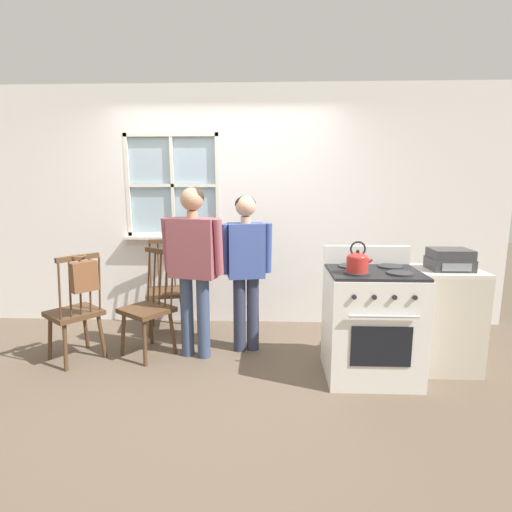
{
  "coord_description": "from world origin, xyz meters",
  "views": [
    {
      "loc": [
        0.53,
        -3.18,
        1.63
      ],
      "look_at": [
        0.4,
        0.27,
        1.0
      ],
      "focal_mm": 28.0,
      "sensor_mm": 36.0,
      "label": 1
    }
  ],
  "objects_px": {
    "handbag": "(84,276)",
    "stereo": "(450,260)",
    "stove": "(371,323)",
    "chair_center_cluster": "(167,291)",
    "kettle": "(357,261)",
    "person_elderly_left": "(193,256)",
    "person_teen_center": "(246,260)",
    "chair_near_wall": "(149,309)",
    "side_counter": "(443,319)",
    "potted_plant": "(180,231)",
    "chair_by_window": "(75,313)"
  },
  "relations": [
    {
      "from": "handbag",
      "to": "stereo",
      "type": "relative_size",
      "value": 0.9
    },
    {
      "from": "stove",
      "to": "handbag",
      "type": "bearing_deg",
      "value": 178.58
    },
    {
      "from": "chair_center_cluster",
      "to": "kettle",
      "type": "bearing_deg",
      "value": -43.25
    },
    {
      "from": "person_elderly_left",
      "to": "person_teen_center",
      "type": "xyz_separation_m",
      "value": [
        0.47,
        0.16,
        -0.07
      ]
    },
    {
      "from": "chair_near_wall",
      "to": "handbag",
      "type": "height_order",
      "value": "same"
    },
    {
      "from": "stove",
      "to": "chair_near_wall",
      "type": "bearing_deg",
      "value": 169.82
    },
    {
      "from": "kettle",
      "to": "handbag",
      "type": "height_order",
      "value": "kettle"
    },
    {
      "from": "chair_near_wall",
      "to": "chair_center_cluster",
      "type": "xyz_separation_m",
      "value": [
        0.01,
        0.64,
        0.0
      ]
    },
    {
      "from": "stove",
      "to": "side_counter",
      "type": "distance_m",
      "value": 0.7
    },
    {
      "from": "chair_center_cluster",
      "to": "stove",
      "type": "xyz_separation_m",
      "value": [
        2.0,
        -1.0,
        0.02
      ]
    },
    {
      "from": "chair_near_wall",
      "to": "kettle",
      "type": "height_order",
      "value": "kettle"
    },
    {
      "from": "potted_plant",
      "to": "handbag",
      "type": "bearing_deg",
      "value": -115.91
    },
    {
      "from": "side_counter",
      "to": "stereo",
      "type": "bearing_deg",
      "value": -90.0
    },
    {
      "from": "stove",
      "to": "potted_plant",
      "type": "height_order",
      "value": "potted_plant"
    },
    {
      "from": "chair_near_wall",
      "to": "kettle",
      "type": "xyz_separation_m",
      "value": [
        1.84,
        -0.49,
        0.57
      ]
    },
    {
      "from": "chair_center_cluster",
      "to": "stereo",
      "type": "height_order",
      "value": "stereo"
    },
    {
      "from": "person_elderly_left",
      "to": "kettle",
      "type": "height_order",
      "value": "person_elderly_left"
    },
    {
      "from": "person_teen_center",
      "to": "kettle",
      "type": "bearing_deg",
      "value": -46.06
    },
    {
      "from": "potted_plant",
      "to": "person_elderly_left",
      "type": "bearing_deg",
      "value": -70.08
    },
    {
      "from": "kettle",
      "to": "potted_plant",
      "type": "relative_size",
      "value": 1.02
    },
    {
      "from": "handbag",
      "to": "potted_plant",
      "type": "bearing_deg",
      "value": 64.09
    },
    {
      "from": "person_teen_center",
      "to": "stove",
      "type": "relative_size",
      "value": 1.4
    },
    {
      "from": "chair_center_cluster",
      "to": "stereo",
      "type": "distance_m",
      "value": 2.86
    },
    {
      "from": "chair_by_window",
      "to": "person_elderly_left",
      "type": "relative_size",
      "value": 0.64
    },
    {
      "from": "chair_center_cluster",
      "to": "potted_plant",
      "type": "xyz_separation_m",
      "value": [
        0.11,
        0.25,
        0.64
      ]
    },
    {
      "from": "stereo",
      "to": "chair_near_wall",
      "type": "bearing_deg",
      "value": 175.8
    },
    {
      "from": "potted_plant",
      "to": "handbag",
      "type": "xyz_separation_m",
      "value": [
        -0.58,
        -1.19,
        -0.25
      ]
    },
    {
      "from": "chair_by_window",
      "to": "kettle",
      "type": "height_order",
      "value": "kettle"
    },
    {
      "from": "kettle",
      "to": "side_counter",
      "type": "bearing_deg",
      "value": 20.48
    },
    {
      "from": "chair_by_window",
      "to": "side_counter",
      "type": "distance_m",
      "value": 3.33
    },
    {
      "from": "person_teen_center",
      "to": "kettle",
      "type": "distance_m",
      "value": 1.12
    },
    {
      "from": "person_elderly_left",
      "to": "stereo",
      "type": "relative_size",
      "value": 4.68
    },
    {
      "from": "potted_plant",
      "to": "stove",
      "type": "bearing_deg",
      "value": -33.34
    },
    {
      "from": "person_teen_center",
      "to": "handbag",
      "type": "height_order",
      "value": "person_teen_center"
    },
    {
      "from": "person_elderly_left",
      "to": "stove",
      "type": "xyz_separation_m",
      "value": [
        1.56,
        -0.33,
        -0.5
      ]
    },
    {
      "from": "potted_plant",
      "to": "handbag",
      "type": "distance_m",
      "value": 1.34
    },
    {
      "from": "potted_plant",
      "to": "chair_near_wall",
      "type": "bearing_deg",
      "value": -97.55
    },
    {
      "from": "handbag",
      "to": "person_teen_center",
      "type": "bearing_deg",
      "value": 17.23
    },
    {
      "from": "person_elderly_left",
      "to": "side_counter",
      "type": "relative_size",
      "value": 1.77
    },
    {
      "from": "handbag",
      "to": "chair_by_window",
      "type": "bearing_deg",
      "value": 141.09
    },
    {
      "from": "person_teen_center",
      "to": "kettle",
      "type": "xyz_separation_m",
      "value": [
        0.92,
        -0.62,
        0.12
      ]
    },
    {
      "from": "chair_center_cluster",
      "to": "handbag",
      "type": "height_order",
      "value": "same"
    },
    {
      "from": "potted_plant",
      "to": "stereo",
      "type": "relative_size",
      "value": 0.71
    },
    {
      "from": "chair_by_window",
      "to": "chair_center_cluster",
      "type": "height_order",
      "value": "same"
    },
    {
      "from": "kettle",
      "to": "potted_plant",
      "type": "distance_m",
      "value": 2.21
    },
    {
      "from": "handbag",
      "to": "kettle",
      "type": "bearing_deg",
      "value": -4.78
    },
    {
      "from": "person_elderly_left",
      "to": "side_counter",
      "type": "bearing_deg",
      "value": 10.59
    },
    {
      "from": "chair_by_window",
      "to": "chair_near_wall",
      "type": "height_order",
      "value": "same"
    },
    {
      "from": "chair_center_cluster",
      "to": "kettle",
      "type": "height_order",
      "value": "kettle"
    },
    {
      "from": "kettle",
      "to": "stereo",
      "type": "bearing_deg",
      "value": 19.23
    }
  ]
}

